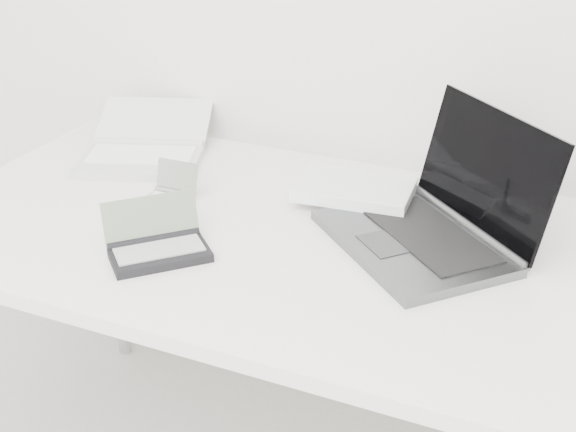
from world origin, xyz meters
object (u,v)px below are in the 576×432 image
at_px(desk, 310,258).
at_px(palmtop_charcoal, 157,245).
at_px(laptop_large, 413,212).
at_px(netbook_open_white, 144,149).

xyz_separation_m(desk, palmtop_charcoal, (-0.24, -0.18, 0.07)).
relative_size(laptop_large, palmtop_charcoal, 2.57).
xyz_separation_m(desk, netbook_open_white, (-0.52, 0.22, 0.07)).
relative_size(desk, netbook_open_white, 3.73).
bearing_deg(laptop_large, palmtop_charcoal, -102.56).
bearing_deg(netbook_open_white, desk, -42.68).
distance_m(laptop_large, netbook_open_white, 0.70).
distance_m(laptop_large, palmtop_charcoal, 0.50).
xyz_separation_m(desk, laptop_large, (0.17, 0.11, 0.09)).
relative_size(netbook_open_white, palmtop_charcoal, 1.98).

